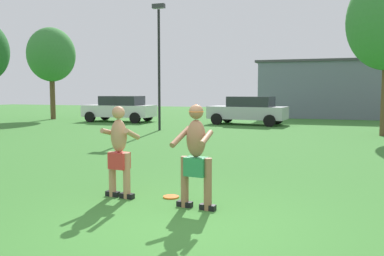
% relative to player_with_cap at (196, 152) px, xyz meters
% --- Properties ---
extents(ground_plane, '(80.00, 80.00, 0.00)m').
position_rel_player_with_cap_xyz_m(ground_plane, '(0.11, -0.87, -0.93)').
color(ground_plane, '#38752D').
extents(player_with_cap, '(0.68, 0.64, 1.70)m').
position_rel_player_with_cap_xyz_m(player_with_cap, '(0.00, 0.00, 0.00)').
color(player_with_cap, black).
rests_on(player_with_cap, ground_plane).
extents(player_in_red, '(0.60, 0.63, 1.64)m').
position_rel_player_with_cap_xyz_m(player_in_red, '(-1.51, 0.23, -0.08)').
color(player_in_red, black).
rests_on(player_in_red, ground_plane).
extents(frisbee, '(0.29, 0.29, 0.03)m').
position_rel_player_with_cap_xyz_m(frisbee, '(-0.63, 0.49, -0.92)').
color(frisbee, orange).
rests_on(frisbee, ground_plane).
extents(car_silver_near_post, '(4.47, 2.41, 1.58)m').
position_rel_player_with_cap_xyz_m(car_silver_near_post, '(-2.25, 16.40, -0.11)').
color(car_silver_near_post, silver).
rests_on(car_silver_near_post, ground_plane).
extents(car_white_far_end, '(4.33, 2.08, 1.58)m').
position_rel_player_with_cap_xyz_m(car_white_far_end, '(-10.13, 15.93, -0.11)').
color(car_white_far_end, white).
rests_on(car_white_far_end, ground_plane).
extents(lamp_post, '(0.60, 0.24, 5.96)m').
position_rel_player_with_cap_xyz_m(lamp_post, '(-5.68, 11.72, 2.70)').
color(lamp_post, black).
rests_on(lamp_post, ground_plane).
extents(outbuilding_behind_lot, '(11.75, 5.43, 4.02)m').
position_rel_player_with_cap_xyz_m(outbuilding_behind_lot, '(2.95, 24.78, 1.08)').
color(outbuilding_behind_lot, slate).
rests_on(outbuilding_behind_lot, ground_plane).
extents(tree_right_field, '(3.13, 3.13, 6.06)m').
position_rel_player_with_cap_xyz_m(tree_right_field, '(-15.48, 16.46, 3.33)').
color(tree_right_field, brown).
rests_on(tree_right_field, ground_plane).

